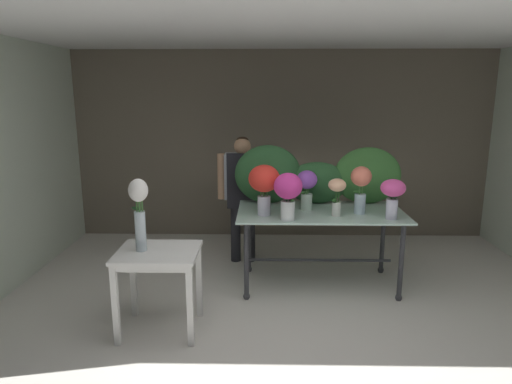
{
  "coord_description": "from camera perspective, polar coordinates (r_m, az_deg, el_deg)",
  "views": [
    {
      "loc": [
        -0.25,
        -2.83,
        2.07
      ],
      "look_at": [
        -0.33,
        1.35,
        1.14
      ],
      "focal_mm": 31.72,
      "sensor_mm": 36.0,
      "label": 1
    }
  ],
  "objects": [
    {
      "name": "wall_left",
      "position": [
        5.43,
        -29.09,
        3.01
      ],
      "size": [
        0.12,
        3.73,
        2.63
      ],
      "primitive_type": "cube",
      "color": "silver",
      "rests_on": "ground"
    },
    {
      "name": "vase_white_roses_tall",
      "position": [
        3.91,
        -14.53,
        -2.1
      ],
      "size": [
        0.17,
        0.16,
        0.62
      ],
      "color": "silver",
      "rests_on": "side_table_white"
    },
    {
      "name": "ground_plane",
      "position": [
        5.08,
        3.86,
        -11.47
      ],
      "size": [
        7.95,
        7.95,
        0.0
      ],
      "primitive_type": "plane",
      "color": "silver"
    },
    {
      "name": "wall_back",
      "position": [
        6.49,
        3.28,
        5.89
      ],
      "size": [
        5.94,
        0.12,
        2.63
      ],
      "primitive_type": "cube",
      "color": "#706656",
      "rests_on": "ground"
    },
    {
      "name": "vase_violet_carnations",
      "position": [
        4.78,
        6.42,
        0.71
      ],
      "size": [
        0.22,
        0.22,
        0.42
      ],
      "color": "silver",
      "rests_on": "display_table_glass"
    },
    {
      "name": "ceiling_slab",
      "position": [
        4.68,
        4.37,
        20.16
      ],
      "size": [
        6.06,
        3.73,
        0.12
      ],
      "primitive_type": "cube",
      "color": "silver",
      "rests_on": "wall_back"
    },
    {
      "name": "display_table_glass",
      "position": [
        4.85,
        8.09,
        -3.89
      ],
      "size": [
        1.74,
        0.92,
        0.84
      ],
      "color": "#AFD1C3",
      "rests_on": "ground"
    },
    {
      "name": "florist",
      "position": [
        5.44,
        -1.7,
        0.73
      ],
      "size": [
        0.6,
        0.24,
        1.54
      ],
      "color": "#232328",
      "rests_on": "ground"
    },
    {
      "name": "vase_peach_hydrangea",
      "position": [
        4.6,
        10.2,
        0.01
      ],
      "size": [
        0.18,
        0.18,
        0.38
      ],
      "color": "silver",
      "rests_on": "display_table_glass"
    },
    {
      "name": "vase_coral_freesia",
      "position": [
        4.73,
        13.05,
        0.89
      ],
      "size": [
        0.21,
        0.21,
        0.49
      ],
      "color": "silver",
      "rests_on": "display_table_glass"
    },
    {
      "name": "foliage_backdrop",
      "position": [
        5.07,
        7.33,
        1.9
      ],
      "size": [
        1.85,
        0.32,
        0.66
      ],
      "color": "#28562D",
      "rests_on": "display_table_glass"
    },
    {
      "name": "vase_scarlet_ranunculus",
      "position": [
        4.54,
        1.06,
        1.22
      ],
      "size": [
        0.35,
        0.32,
        0.52
      ],
      "color": "silver",
      "rests_on": "display_table_glass"
    },
    {
      "name": "vase_fuchsia_peonies",
      "position": [
        4.61,
        16.89,
        -0.21
      ],
      "size": [
        0.24,
        0.24,
        0.4
      ],
      "color": "silver",
      "rests_on": "display_table_glass"
    },
    {
      "name": "side_table_white",
      "position": [
        4.02,
        -12.21,
        -8.62
      ],
      "size": [
        0.69,
        0.6,
        0.74
      ],
      "color": "white",
      "rests_on": "ground"
    },
    {
      "name": "vase_magenta_anemones",
      "position": [
        4.38,
        4.07,
        0.09
      ],
      "size": [
        0.28,
        0.28,
        0.47
      ],
      "color": "silver",
      "rests_on": "display_table_glass"
    }
  ]
}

